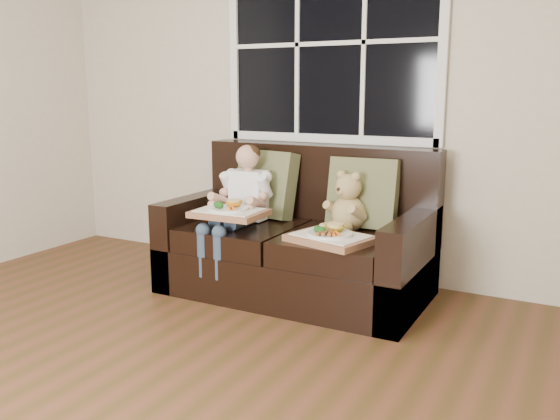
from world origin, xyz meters
The scene contains 9 objects.
room_walls centered at (0.00, 0.00, 1.59)m, with size 4.52×5.02×2.71m.
window_back centered at (0.11, 2.48, 1.65)m, with size 1.62×0.04×1.37m.
loveseat centered at (0.11, 2.02, 0.31)m, with size 1.70×0.92×0.96m.
pillow_left centered at (-0.24, 2.17, 0.68)m, with size 0.50×0.30×0.48m.
pillow_right centered at (0.49, 2.17, 0.68)m, with size 0.46×0.22×0.46m.
child centered at (-0.28, 1.90, 0.63)m, with size 0.35×0.59×0.80m.
teddy_bear centered at (0.43, 2.05, 0.61)m, with size 0.27×0.33×0.40m.
tray_left centered at (-0.22, 1.67, 0.58)m, with size 0.45×0.35×0.10m.
tray_right centered at (0.46, 1.71, 0.48)m, with size 0.54×0.46×0.11m.
Camera 1 is at (1.80, -1.43, 1.34)m, focal length 38.00 mm.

